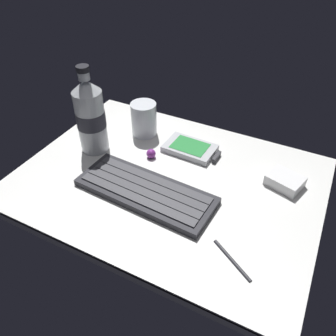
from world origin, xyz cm
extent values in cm
cube|color=silver|center=(0.00, 0.00, -1.00)|extent=(64.00, 48.00, 2.00)
cube|color=silver|center=(0.00, -23.40, 0.40)|extent=(64.00, 1.20, 0.80)
cube|color=#232328|center=(-1.96, -6.34, 0.70)|extent=(29.62, 12.76, 1.40)
cube|color=#3D3D42|center=(-1.76, -3.05, 1.55)|extent=(26.75, 3.63, 0.30)
cube|color=#3D3D42|center=(-1.89, -5.24, 1.55)|extent=(26.75, 3.63, 0.30)
cube|color=#3D3D42|center=(-2.03, -7.44, 1.55)|extent=(26.75, 3.63, 0.30)
cube|color=#3D3D42|center=(-2.17, -9.63, 1.55)|extent=(26.75, 3.63, 0.30)
cube|color=#B7BABF|center=(0.50, 11.50, 0.70)|extent=(12.30, 8.08, 1.40)
cube|color=green|center=(0.50, 11.50, 1.45)|extent=(8.63, 6.26, 0.10)
cube|color=#333338|center=(6.89, 11.24, 0.70)|extent=(0.95, 3.83, 1.12)
cylinder|color=silver|center=(-13.48, 13.09, 4.25)|extent=(6.40, 6.40, 8.50)
cylinder|color=brown|center=(-13.48, 13.09, 3.26)|extent=(5.50, 5.50, 6.12)
cylinder|color=silver|center=(-20.82, 2.05, 7.50)|extent=(6.60, 6.60, 15.00)
cone|color=silver|center=(-20.82, 2.05, 16.40)|extent=(6.60, 6.60, 2.80)
cylinder|color=silver|center=(-20.82, 2.05, 18.70)|extent=(2.51, 2.51, 1.80)
cylinder|color=black|center=(-20.82, 2.05, 20.20)|extent=(2.77, 2.77, 1.20)
cylinder|color=#2D2D38|center=(-20.82, 2.05, 8.25)|extent=(6.73, 6.73, 3.80)
cube|color=white|center=(22.94, 9.36, 1.20)|extent=(8.30, 7.35, 2.40)
sphere|color=purple|center=(-7.00, 5.00, 1.10)|extent=(2.20, 2.20, 2.20)
cylinder|color=#26262B|center=(19.27, -13.82, 0.35)|extent=(8.41, 5.66, 0.70)
camera|label=1|loc=(25.37, -49.59, 48.85)|focal=36.37mm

